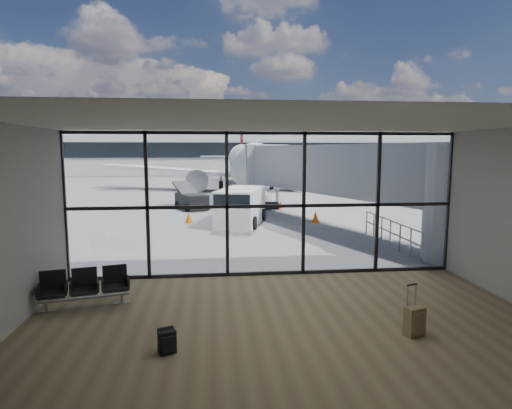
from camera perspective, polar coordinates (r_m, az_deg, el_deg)
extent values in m
plane|color=slate|center=(53.21, -4.20, 2.96)|extent=(220.00, 220.00, 0.00)
cube|color=brown|center=(9.99, 4.30, -15.84)|extent=(12.00, 8.00, 0.01)
cube|color=silver|center=(9.21, 4.57, 10.84)|extent=(12.00, 8.00, 0.02)
cube|color=#AFAFAA|center=(5.57, 12.01, -10.33)|extent=(12.00, 0.02, 4.50)
cube|color=white|center=(13.25, 1.30, 0.00)|extent=(12.00, 0.04, 4.50)
cube|color=black|center=(13.70, 1.27, -9.13)|extent=(12.00, 0.12, 0.10)
cube|color=black|center=(13.26, 1.30, -0.22)|extent=(12.00, 0.12, 0.10)
cube|color=black|center=(13.16, 1.33, 9.50)|extent=(12.00, 0.12, 0.10)
cube|color=black|center=(13.84, -24.17, -0.33)|extent=(0.10, 0.12, 4.50)
cube|color=black|center=(13.29, -14.29, -0.21)|extent=(0.10, 0.12, 4.50)
cube|color=black|center=(13.15, -3.89, -0.07)|extent=(0.10, 0.12, 4.50)
cube|color=black|center=(13.46, 6.38, 0.06)|extent=(0.10, 0.12, 4.50)
cube|color=black|center=(14.17, 15.90, 0.19)|extent=(0.10, 0.12, 4.50)
cube|color=black|center=(15.22, 24.31, 0.29)|extent=(0.10, 0.12, 4.50)
cylinder|color=#959699|center=(16.71, 26.12, 0.24)|extent=(2.80, 2.80, 4.20)
cube|color=#959699|center=(21.96, 10.50, 4.70)|extent=(7.45, 14.81, 2.40)
cube|color=#959699|center=(28.28, 1.26, 5.35)|extent=(2.60, 2.20, 2.60)
cylinder|color=gray|center=(28.34, -0.36, 1.10)|extent=(0.20, 0.20, 1.80)
cylinder|color=gray|center=(28.54, 2.84, 1.13)|extent=(0.20, 0.20, 1.80)
cylinder|color=black|center=(28.50, 1.24, -0.18)|extent=(1.80, 0.56, 0.56)
cylinder|color=gray|center=(15.99, 21.31, -5.43)|extent=(0.06, 0.06, 1.10)
cylinder|color=gray|center=(16.78, 19.90, -4.79)|extent=(0.06, 0.06, 1.10)
cylinder|color=gray|center=(17.58, 18.62, -4.21)|extent=(0.06, 0.06, 1.10)
cylinder|color=gray|center=(18.38, 17.46, -3.67)|extent=(0.06, 0.06, 1.10)
cylinder|color=gray|center=(19.19, 16.39, -3.18)|extent=(0.06, 0.06, 1.10)
cylinder|color=gray|center=(20.02, 15.41, -2.73)|extent=(0.06, 0.06, 1.10)
cylinder|color=gray|center=(20.84, 14.51, -2.31)|extent=(0.06, 0.06, 1.10)
cylinder|color=gray|center=(18.29, 17.52, -2.04)|extent=(0.06, 5.40, 0.06)
cylinder|color=gray|center=(18.37, 17.46, -3.52)|extent=(0.06, 5.40, 0.06)
cube|color=silver|center=(75.06, -4.78, 7.24)|extent=(80.00, 12.00, 8.00)
cube|color=black|center=(68.96, -4.66, 7.25)|extent=(80.00, 0.20, 2.40)
cube|color=silver|center=(78.78, -23.66, 10.67)|extent=(10.00, 8.00, 3.00)
cube|color=silver|center=(77.74, 8.81, 10.87)|extent=(6.00, 6.00, 2.00)
cylinder|color=#382619|center=(92.90, -29.82, 4.78)|extent=(0.50, 0.50, 3.06)
sphere|color=black|center=(92.88, -29.96, 7.08)|extent=(5.61, 5.61, 5.61)
cylinder|color=#382619|center=(90.65, -26.34, 5.06)|extent=(0.50, 0.50, 3.42)
sphere|color=black|center=(90.65, -26.49, 7.70)|extent=(6.27, 6.27, 6.27)
cylinder|color=#382619|center=(88.77, -22.68, 4.99)|extent=(0.50, 0.50, 2.70)
sphere|color=black|center=(88.73, -22.79, 7.12)|extent=(4.95, 4.95, 4.95)
cylinder|color=#382619|center=(87.24, -18.90, 5.25)|extent=(0.50, 0.50, 3.06)
sphere|color=black|center=(87.22, -19.00, 7.70)|extent=(5.61, 5.61, 5.61)
cylinder|color=#382619|center=(86.11, -14.99, 5.49)|extent=(0.50, 0.50, 3.42)
sphere|color=black|center=(86.10, -15.08, 8.27)|extent=(6.27, 6.27, 6.27)
cube|color=gray|center=(11.76, -21.83, -11.49)|extent=(2.11, 0.59, 0.04)
cube|color=black|center=(11.76, -25.51, -10.73)|extent=(0.73, 0.70, 0.08)
cube|color=black|center=(11.95, -25.45, -9.17)|extent=(0.61, 0.21, 0.54)
cube|color=black|center=(11.71, -21.87, -10.63)|extent=(0.73, 0.70, 0.08)
cube|color=black|center=(11.90, -21.89, -9.06)|extent=(0.61, 0.21, 0.54)
cube|color=black|center=(11.70, -18.21, -10.48)|extent=(0.73, 0.70, 0.08)
cube|color=black|center=(11.89, -18.31, -8.92)|extent=(0.61, 0.21, 0.54)
cylinder|color=gray|center=(11.87, -26.15, -12.17)|extent=(0.06, 0.06, 0.24)
cylinder|color=gray|center=(11.80, -17.43, -11.88)|extent=(0.06, 0.06, 0.24)
cube|color=black|center=(8.87, -11.78, -17.50)|extent=(0.38, 0.31, 0.45)
cube|color=black|center=(8.76, -11.57, -17.82)|extent=(0.27, 0.15, 0.31)
cylinder|color=black|center=(8.87, -11.99, -15.91)|extent=(0.32, 0.18, 0.08)
cube|color=olive|center=(9.96, 20.37, -14.37)|extent=(0.46, 0.36, 0.61)
cube|color=olive|center=(9.87, 20.94, -14.59)|extent=(0.33, 0.15, 0.45)
cylinder|color=gray|center=(9.78, 19.55, -11.50)|extent=(0.03, 0.03, 0.51)
cylinder|color=gray|center=(9.93, 20.50, -11.26)|extent=(0.03, 0.03, 0.51)
cube|color=black|center=(9.78, 20.09, -10.00)|extent=(0.27, 0.12, 0.02)
cylinder|color=black|center=(10.06, 19.35, -15.89)|extent=(0.05, 0.07, 0.07)
cylinder|color=black|center=(10.21, 20.29, -15.58)|extent=(0.05, 0.07, 0.07)
cylinder|color=white|center=(43.08, -1.28, 5.67)|extent=(4.54, 27.72, 3.40)
sphere|color=white|center=(29.31, -0.16, 4.95)|extent=(3.40, 3.40, 3.40)
cone|color=white|center=(59.17, -1.94, 6.35)|extent=(3.63, 5.66, 3.40)
cube|color=black|center=(29.84, -0.22, 5.87)|extent=(2.07, 1.19, 0.46)
cube|color=white|center=(44.41, -11.50, 4.56)|extent=(14.03, 7.74, 1.09)
cylinder|color=black|center=(42.31, -7.72, 3.27)|extent=(2.06, 3.21, 1.93)
cube|color=white|center=(58.69, -4.82, 6.41)|extent=(5.31, 2.86, 0.17)
cube|color=white|center=(45.03, 8.70, 4.66)|extent=(14.14, 6.73, 1.09)
cylinder|color=black|center=(42.72, 5.21, 3.34)|extent=(2.06, 3.21, 1.93)
cube|color=white|center=(58.87, 0.96, 6.44)|extent=(5.27, 2.48, 0.17)
cube|color=#4C0A10|center=(59.20, -1.95, 9.29)|extent=(0.42, 3.50, 5.52)
cylinder|color=gray|center=(31.29, -0.36, 1.21)|extent=(0.18, 0.18, 1.29)
cylinder|color=black|center=(31.33, -0.36, 0.62)|extent=(0.26, 0.65, 0.64)
cylinder|color=black|center=(43.64, -4.69, 2.58)|extent=(0.45, 0.90, 0.88)
cylinder|color=black|center=(43.85, 2.07, 2.62)|extent=(0.45, 0.90, 0.88)
cube|color=white|center=(22.77, -2.02, -0.26)|extent=(3.06, 4.76, 1.92)
cube|color=black|center=(21.12, -2.95, 0.59)|extent=(2.07, 1.61, 0.67)
cylinder|color=black|center=(21.70, -5.29, -2.32)|extent=(0.42, 0.71, 0.67)
cylinder|color=black|center=(21.28, -0.30, -2.48)|extent=(0.42, 0.71, 0.67)
cylinder|color=black|center=(24.45, -3.51, -1.22)|extent=(0.42, 0.71, 0.67)
cylinder|color=black|center=(24.08, 0.93, -1.34)|extent=(0.42, 0.71, 0.67)
cube|color=black|center=(29.06, -8.59, 0.45)|extent=(2.40, 3.23, 0.98)
cube|color=black|center=(30.09, -9.40, 2.07)|extent=(2.03, 2.70, 1.01)
cylinder|color=black|center=(27.96, -9.19, -0.43)|extent=(0.37, 0.53, 0.49)
cylinder|color=black|center=(28.44, -6.60, -0.26)|extent=(0.37, 0.53, 0.49)
cylinder|color=black|center=(29.79, -10.47, 0.01)|extent=(0.37, 0.53, 0.49)
cylinder|color=black|center=(30.25, -8.01, 0.16)|extent=(0.37, 0.53, 0.49)
cube|color=yellow|center=(25.97, -30.08, -1.46)|extent=(2.41, 3.09, 0.78)
cube|color=gray|center=(26.40, -29.06, 1.17)|extent=(2.04, 2.54, 1.44)
cylinder|color=black|center=(24.78, -30.33, -2.38)|extent=(0.33, 0.47, 0.43)
cylinder|color=black|center=(27.23, -29.80, -1.56)|extent=(0.33, 0.47, 0.43)
cylinder|color=black|center=(26.17, -27.35, -1.73)|extent=(0.33, 0.47, 0.43)
cube|color=#E2610B|center=(23.58, -8.93, -2.40)|extent=(0.42, 0.42, 0.03)
cone|color=#E2610B|center=(23.54, -8.94, -1.71)|extent=(0.40, 0.40, 0.60)
cube|color=#FF650D|center=(23.70, 7.93, -2.33)|extent=(0.44, 0.44, 0.03)
cone|color=#FF650D|center=(23.65, 7.95, -1.62)|extent=(0.42, 0.42, 0.63)
cube|color=#FC4D0D|center=(29.14, 3.30, -0.50)|extent=(0.40, 0.40, 0.03)
cone|color=#FC4D0D|center=(29.11, 3.31, 0.04)|extent=(0.39, 0.39, 0.58)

